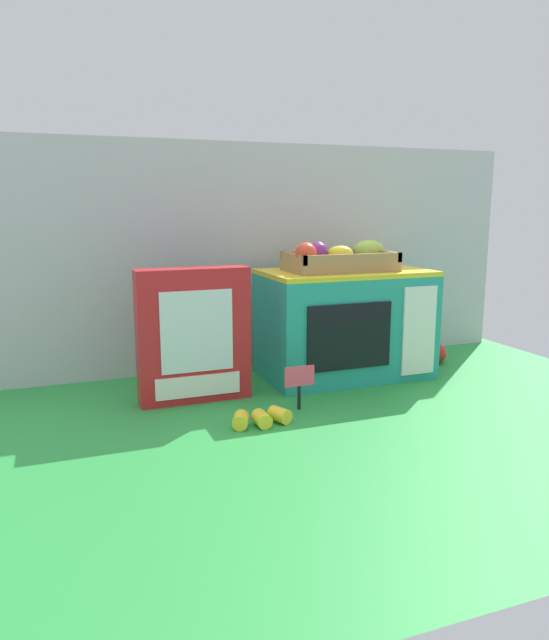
{
  "coord_description": "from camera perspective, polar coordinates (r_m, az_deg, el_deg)",
  "views": [
    {
      "loc": [
        -0.52,
        -1.31,
        0.45
      ],
      "look_at": [
        -0.01,
        0.03,
        0.17
      ],
      "focal_mm": 33.22,
      "sensor_mm": 36.0,
      "label": 1
    }
  ],
  "objects": [
    {
      "name": "display_back_panel",
      "position": [
        1.66,
        -2.36,
        6.09
      ],
      "size": [
        1.61,
        0.03,
        0.62
      ],
      "primitive_type": "cube",
      "color": "#B7BABF",
      "rests_on": "ground"
    },
    {
      "name": "toy_microwave",
      "position": [
        1.58,
        6.78,
        -0.32
      ],
      "size": [
        0.43,
        0.25,
        0.28
      ],
      "color": "teal",
      "rests_on": "ground"
    },
    {
      "name": "cookie_set_box",
      "position": [
        1.37,
        -7.77,
        -1.5
      ],
      "size": [
        0.26,
        0.06,
        0.31
      ],
      "color": "red",
      "rests_on": "ground"
    },
    {
      "name": "ground_plane",
      "position": [
        1.48,
        0.86,
        -6.64
      ],
      "size": [
        1.7,
        1.7,
        0.0
      ],
      "primitive_type": "plane",
      "color": "green",
      "rests_on": "ground"
    },
    {
      "name": "food_groups_crate",
      "position": [
        1.54,
        6.25,
        5.75
      ],
      "size": [
        0.29,
        0.15,
        0.08
      ],
      "color": "#A37F51",
      "rests_on": "toy_microwave"
    },
    {
      "name": "loose_toy_banana",
      "position": [
        1.24,
        -1.32,
        -9.42
      ],
      "size": [
        0.13,
        0.06,
        0.03
      ],
      "color": "yellow",
      "rests_on": "ground"
    },
    {
      "name": "loose_toy_apple",
      "position": [
        1.78,
        15.35,
        -3.11
      ],
      "size": [
        0.06,
        0.06,
        0.06
      ],
      "primitive_type": "sphere",
      "color": "red",
      "rests_on": "ground"
    },
    {
      "name": "price_sign",
      "position": [
        1.32,
        2.42,
        -5.87
      ],
      "size": [
        0.07,
        0.01,
        0.1
      ],
      "color": "black",
      "rests_on": "ground"
    }
  ]
}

